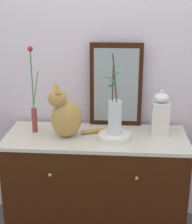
% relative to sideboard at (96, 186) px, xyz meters
% --- Properties ---
extents(wall_back, '(4.40, 0.08, 2.60)m').
position_rel_sideboard_xyz_m(wall_back, '(0.00, 0.33, 0.89)').
color(wall_back, silver).
rests_on(wall_back, ground_plane).
extents(sideboard, '(1.30, 0.54, 0.82)m').
position_rel_sideboard_xyz_m(sideboard, '(0.00, 0.00, 0.00)').
color(sideboard, '#331507').
rests_on(sideboard, ground_plane).
extents(mirror_leaning, '(0.39, 0.03, 0.63)m').
position_rel_sideboard_xyz_m(mirror_leaning, '(0.13, 0.24, 0.72)').
color(mirror_leaning, black).
rests_on(mirror_leaning, sideboard).
extents(cat_sitting, '(0.44, 0.26, 0.39)m').
position_rel_sideboard_xyz_m(cat_sitting, '(-0.21, -0.03, 0.57)').
color(cat_sitting, '#B48645').
rests_on(cat_sitting, sideboard).
extents(vase_slim_green, '(0.07, 0.04, 0.62)m').
position_rel_sideboard_xyz_m(vase_slim_green, '(-0.45, 0.04, 0.59)').
color(vase_slim_green, brown).
rests_on(vase_slim_green, sideboard).
extents(bowl_porcelain, '(0.22, 0.22, 0.05)m').
position_rel_sideboard_xyz_m(bowl_porcelain, '(0.13, -0.06, 0.43)').
color(bowl_porcelain, white).
rests_on(bowl_porcelain, sideboard).
extents(vase_glass_clear, '(0.14, 0.15, 0.56)m').
position_rel_sideboard_xyz_m(vase_glass_clear, '(0.13, -0.06, 0.59)').
color(vase_glass_clear, silver).
rests_on(vase_glass_clear, bowl_porcelain).
extents(jar_lidded_porcelain, '(0.12, 0.12, 0.33)m').
position_rel_sideboard_xyz_m(jar_lidded_porcelain, '(0.46, 0.09, 0.55)').
color(jar_lidded_porcelain, silver).
rests_on(jar_lidded_porcelain, sideboard).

